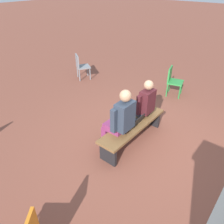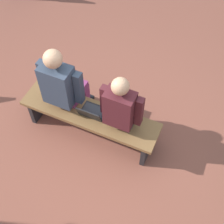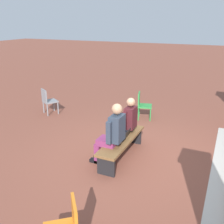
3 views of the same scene
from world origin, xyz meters
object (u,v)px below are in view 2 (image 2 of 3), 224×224
(laptop, at_px, (92,112))
(bench, at_px, (90,117))
(person_student, at_px, (123,108))
(person_adult, at_px, (64,85))

(laptop, bearing_deg, bench, -15.53)
(bench, relative_size, person_student, 1.40)
(bench, height_order, person_student, person_student)
(person_adult, bearing_deg, person_student, 179.62)
(laptop, bearing_deg, person_student, -168.53)
(person_adult, bearing_deg, bench, 169.29)
(person_adult, xyz_separation_m, laptop, (-0.41, 0.08, -0.23))
(person_adult, bearing_deg, laptop, 168.77)
(bench, bearing_deg, laptop, 164.47)
(laptop, bearing_deg, person_adult, -11.23)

